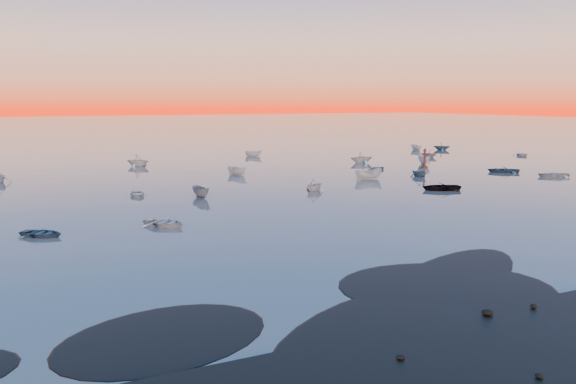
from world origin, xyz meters
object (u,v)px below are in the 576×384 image
boat_near_left (165,226)px  boat_near_center (368,179)px  channel_marker (425,160)px  boat_near_right (419,176)px

boat_near_left → boat_near_center: boat_near_center is taller
boat_near_left → channel_marker: bearing=-11.5°
boat_near_center → channel_marker: channel_marker is taller
boat_near_center → channel_marker: bearing=-59.8°
boat_near_left → boat_near_center: 36.86m
boat_near_center → channel_marker: (15.69, 7.47, 1.33)m
boat_near_center → boat_near_right: (8.20, -0.70, 0.00)m
boat_near_center → channel_marker: size_ratio=1.26×
boat_near_left → boat_near_center: bearing=-10.7°
boat_near_left → boat_near_right: size_ratio=1.26×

